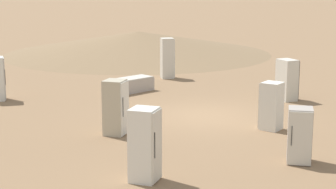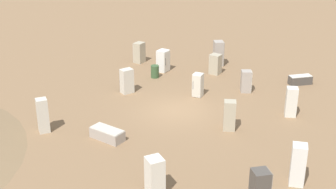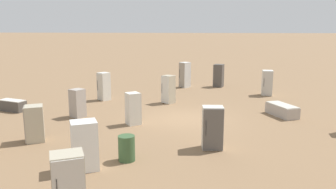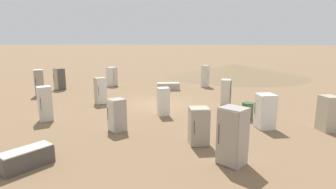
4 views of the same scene
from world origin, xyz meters
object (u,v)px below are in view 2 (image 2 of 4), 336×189
(discarded_fridge_14, at_px, (298,164))
(rusty_barrel, at_px, (155,71))
(discarded_fridge_4, at_px, (127,81))
(discarded_fridge_11, at_px, (163,61))
(discarded_fridge_2, at_px, (215,64))
(discarded_fridge_12, at_px, (291,102))
(discarded_fridge_0, at_px, (246,81))
(discarded_fridge_5, at_px, (139,53))
(discarded_fridge_8, at_px, (230,115))
(discarded_fridge_7, at_px, (107,134))
(discarded_fridge_6, at_px, (198,85))
(discarded_fridge_10, at_px, (218,53))
(discarded_fridge_13, at_px, (155,176))
(discarded_fridge_1, at_px, (43,115))
(discarded_fridge_9, at_px, (300,80))

(discarded_fridge_14, height_order, rusty_barrel, discarded_fridge_14)
(discarded_fridge_4, bearing_deg, discarded_fridge_11, 25.20)
(discarded_fridge_2, relative_size, discarded_fridge_12, 0.83)
(discarded_fridge_0, relative_size, discarded_fridge_11, 0.91)
(discarded_fridge_4, height_order, discarded_fridge_5, discarded_fridge_4)
(discarded_fridge_11, bearing_deg, discarded_fridge_8, 54.26)
(discarded_fridge_14, bearing_deg, discarded_fridge_11, 125.79)
(discarded_fridge_2, distance_m, discarded_fridge_7, 11.84)
(discarded_fridge_11, bearing_deg, discarded_fridge_6, 58.38)
(discarded_fridge_2, height_order, discarded_fridge_5, discarded_fridge_5)
(discarded_fridge_5, relative_size, discarded_fridge_12, 0.90)
(discarded_fridge_0, bearing_deg, discarded_fridge_10, -165.69)
(discarded_fridge_11, xyz_separation_m, discarded_fridge_13, (6.35, 13.81, 0.06))
(discarded_fridge_8, xyz_separation_m, discarded_fridge_13, (5.95, 3.85, 0.01))
(discarded_fridge_1, xyz_separation_m, discarded_fridge_7, (-2.86, 2.22, -0.66))
(rusty_barrel, bearing_deg, discarded_fridge_5, -92.48)
(rusty_barrel, bearing_deg, discarded_fridge_13, 67.56)
(discarded_fridge_12, bearing_deg, discarded_fridge_1, -163.47)
(discarded_fridge_7, height_order, discarded_fridge_8, discarded_fridge_8)
(discarded_fridge_2, bearing_deg, discarded_fridge_8, -57.38)
(discarded_fridge_7, bearing_deg, discarded_fridge_14, 100.47)
(discarded_fridge_0, xyz_separation_m, discarded_fridge_2, (0.15, -3.76, 0.00))
(discarded_fridge_14, bearing_deg, discarded_fridge_9, 87.90)
(discarded_fridge_9, xyz_separation_m, discarded_fridge_12, (3.71, 3.76, 0.57))
(discarded_fridge_10, bearing_deg, discarded_fridge_14, 0.86)
(discarded_fridge_5, xyz_separation_m, discarded_fridge_6, (-1.05, 7.69, -0.03))
(discarded_fridge_4, relative_size, discarded_fridge_8, 0.95)
(discarded_fridge_6, bearing_deg, discarded_fridge_0, -142.23)
(discarded_fridge_11, distance_m, discarded_fridge_14, 15.70)
(discarded_fridge_9, xyz_separation_m, discarded_fridge_10, (3.16, -5.64, 0.63))
(discarded_fridge_6, height_order, discarded_fridge_11, discarded_fridge_11)
(discarded_fridge_10, distance_m, rusty_barrel, 5.38)
(discarded_fridge_9, height_order, discarded_fridge_10, discarded_fridge_10)
(discarded_fridge_1, distance_m, discarded_fridge_11, 11.43)
(discarded_fridge_10, distance_m, discarded_fridge_14, 15.92)
(discarded_fridge_8, height_order, discarded_fridge_11, discarded_fridge_8)
(discarded_fridge_6, relative_size, discarded_fridge_8, 0.90)
(discarded_fridge_13, bearing_deg, discarded_fridge_6, 51.38)
(discarded_fridge_1, bearing_deg, discarded_fridge_8, -21.63)
(discarded_fridge_2, height_order, discarded_fridge_10, discarded_fridge_10)
(discarded_fridge_10, bearing_deg, discarded_fridge_4, -56.18)
(discarded_fridge_14, relative_size, rusty_barrel, 2.21)
(discarded_fridge_8, distance_m, discarded_fridge_11, 9.97)
(discarded_fridge_2, bearing_deg, discarded_fridge_5, -171.09)
(discarded_fridge_5, distance_m, discarded_fridge_9, 12.03)
(discarded_fridge_7, bearing_deg, discarded_fridge_10, -175.26)
(discarded_fridge_13, distance_m, rusty_barrel, 13.92)
(discarded_fridge_5, height_order, discarded_fridge_14, discarded_fridge_14)
(discarded_fridge_4, distance_m, rusty_barrel, 3.27)
(discarded_fridge_8, distance_m, discarded_fridge_10, 10.58)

